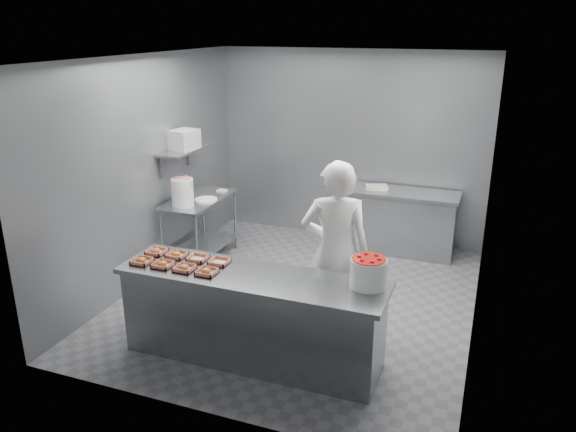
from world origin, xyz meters
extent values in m
plane|color=#4C4C51|center=(0.00, 0.00, 0.00)|extent=(4.50, 4.50, 0.00)
plane|color=white|center=(0.00, 0.00, 2.80)|extent=(4.50, 4.50, 0.00)
cube|color=slate|center=(0.00, 2.25, 1.40)|extent=(4.00, 0.04, 2.80)
cube|color=slate|center=(-2.00, 0.00, 1.40)|extent=(0.04, 4.50, 2.80)
cube|color=slate|center=(2.00, 0.00, 1.40)|extent=(0.04, 4.50, 2.80)
cube|color=slate|center=(0.00, -1.35, 0.88)|extent=(2.60, 0.70, 0.05)
cube|color=slate|center=(0.00, -1.35, 0.42)|extent=(2.50, 0.64, 0.85)
cube|color=slate|center=(-1.65, 0.60, 0.88)|extent=(0.60, 1.20, 0.04)
cube|color=slate|center=(-1.65, 0.60, 0.20)|extent=(0.56, 1.15, 0.03)
cylinder|color=slate|center=(-1.91, 0.04, 0.44)|extent=(0.04, 0.04, 0.88)
cylinder|color=slate|center=(-1.39, 0.04, 0.44)|extent=(0.04, 0.04, 0.88)
cylinder|color=slate|center=(-1.91, 1.16, 0.44)|extent=(0.04, 0.04, 0.88)
cylinder|color=slate|center=(-1.39, 1.16, 0.44)|extent=(0.04, 0.04, 0.88)
cube|color=slate|center=(0.90, 1.90, 0.88)|extent=(1.50, 0.60, 0.05)
cube|color=slate|center=(0.90, 1.90, 0.42)|extent=(1.44, 0.55, 0.85)
cube|color=slate|center=(-1.82, 0.60, 1.55)|extent=(0.35, 0.90, 0.03)
cube|color=tan|center=(-1.12, -1.48, 0.92)|extent=(0.18, 0.18, 0.04)
cube|color=white|center=(-1.07, -1.46, 0.91)|extent=(0.10, 0.06, 0.00)
ellipsoid|color=#C67331|center=(-1.13, -1.48, 0.93)|extent=(0.10, 0.10, 0.05)
cube|color=tan|center=(-0.88, -1.48, 0.92)|extent=(0.18, 0.18, 0.04)
cube|color=white|center=(-0.83, -1.46, 0.91)|extent=(0.10, 0.06, 0.00)
ellipsoid|color=#C67331|center=(-0.89, -1.48, 0.93)|extent=(0.10, 0.10, 0.05)
cube|color=tan|center=(-0.64, -1.48, 0.92)|extent=(0.18, 0.18, 0.04)
cube|color=white|center=(-0.59, -1.46, 0.91)|extent=(0.10, 0.06, 0.00)
ellipsoid|color=#C67331|center=(-0.65, -1.48, 0.93)|extent=(0.10, 0.10, 0.05)
cube|color=tan|center=(-0.40, -1.48, 0.92)|extent=(0.18, 0.18, 0.04)
cube|color=white|center=(-0.35, -1.46, 0.91)|extent=(0.10, 0.06, 0.00)
ellipsoid|color=#C67331|center=(-0.41, -1.48, 0.93)|extent=(0.10, 0.10, 0.05)
cube|color=tan|center=(-1.12, -1.22, 0.92)|extent=(0.18, 0.18, 0.04)
cube|color=white|center=(-1.07, -1.21, 0.91)|extent=(0.10, 0.06, 0.00)
ellipsoid|color=#C67331|center=(-1.13, -1.22, 0.93)|extent=(0.10, 0.10, 0.05)
cube|color=tan|center=(-0.88, -1.22, 0.92)|extent=(0.18, 0.18, 0.04)
cube|color=white|center=(-0.83, -1.21, 0.91)|extent=(0.10, 0.06, 0.00)
ellipsoid|color=#C67331|center=(-0.89, -1.22, 0.93)|extent=(0.10, 0.10, 0.05)
cube|color=tan|center=(-0.64, -1.22, 0.92)|extent=(0.18, 0.18, 0.04)
cube|color=white|center=(-0.59, -1.21, 0.91)|extent=(0.10, 0.06, 0.00)
cube|color=tan|center=(-0.40, -1.22, 0.92)|extent=(0.18, 0.18, 0.04)
cube|color=white|center=(-0.35, -1.21, 0.91)|extent=(0.10, 0.06, 0.00)
imported|color=white|center=(0.61, -0.64, 0.95)|extent=(0.80, 0.64, 1.90)
cylinder|color=white|center=(1.08, -1.20, 1.03)|extent=(0.33, 0.33, 0.26)
cylinder|color=red|center=(1.08, -1.20, 1.15)|extent=(0.31, 0.31, 0.04)
cylinder|color=white|center=(-1.69, 0.27, 1.08)|extent=(0.28, 0.28, 0.36)
cylinder|color=pink|center=(-1.69, 0.27, 1.25)|extent=(0.26, 0.26, 0.02)
torus|color=slate|center=(-1.69, 0.27, 1.18)|extent=(0.30, 0.01, 0.30)
cylinder|color=white|center=(-1.51, 0.56, 0.91)|extent=(0.32, 0.32, 0.02)
cube|color=#CCB28C|center=(-1.51, 1.02, 0.91)|extent=(0.14, 0.12, 0.02)
cube|color=gray|center=(-1.82, 0.60, 1.69)|extent=(0.36, 0.39, 0.25)
cube|color=silver|center=(0.50, 1.90, 0.92)|extent=(0.34, 0.29, 0.05)
camera|label=1|loc=(2.01, -5.72, 3.15)|focal=35.00mm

